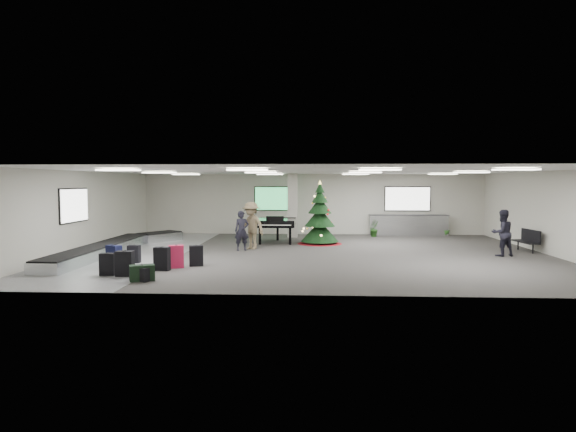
{
  "coord_description": "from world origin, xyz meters",
  "views": [
    {
      "loc": [
        -0.05,
        -18.6,
        2.76
      ],
      "look_at": [
        -1.01,
        1.0,
        1.39
      ],
      "focal_mm": 30.0,
      "sensor_mm": 36.0,
      "label": 1
    }
  ],
  "objects_px": {
    "pink_suitcase": "(176,257)",
    "bench": "(528,239)",
    "service_counter": "(408,225)",
    "potted_plant_right": "(446,229)",
    "traveler_a": "(242,231)",
    "potted_plant_left": "(375,229)",
    "baggage_carousel": "(114,247)",
    "traveler_b": "(251,226)",
    "traveler_bench": "(502,233)",
    "christmas_tree": "(320,222)",
    "grand_piano": "(276,223)"
  },
  "relations": [
    {
      "from": "pink_suitcase",
      "to": "potted_plant_left",
      "type": "bearing_deg",
      "value": 32.19
    },
    {
      "from": "grand_piano",
      "to": "traveler_a",
      "type": "height_order",
      "value": "traveler_a"
    },
    {
      "from": "baggage_carousel",
      "to": "potted_plant_right",
      "type": "bearing_deg",
      "value": 24.09
    },
    {
      "from": "bench",
      "to": "traveler_a",
      "type": "height_order",
      "value": "traveler_a"
    },
    {
      "from": "service_counter",
      "to": "pink_suitcase",
      "type": "xyz_separation_m",
      "value": [
        -9.41,
        -10.06,
        -0.18
      ]
    },
    {
      "from": "christmas_tree",
      "to": "service_counter",
      "type": "bearing_deg",
      "value": 38.2
    },
    {
      "from": "traveler_b",
      "to": "bench",
      "type": "bearing_deg",
      "value": 32.47
    },
    {
      "from": "service_counter",
      "to": "traveler_bench",
      "type": "relative_size",
      "value": 2.32
    },
    {
      "from": "pink_suitcase",
      "to": "traveler_bench",
      "type": "relative_size",
      "value": 0.43
    },
    {
      "from": "pink_suitcase",
      "to": "grand_piano",
      "type": "relative_size",
      "value": 0.34
    },
    {
      "from": "baggage_carousel",
      "to": "bench",
      "type": "distance_m",
      "value": 16.47
    },
    {
      "from": "pink_suitcase",
      "to": "traveler_b",
      "type": "bearing_deg",
      "value": 48.7
    },
    {
      "from": "service_counter",
      "to": "pink_suitcase",
      "type": "distance_m",
      "value": 13.77
    },
    {
      "from": "service_counter",
      "to": "christmas_tree",
      "type": "distance_m",
      "value": 5.96
    },
    {
      "from": "potted_plant_right",
      "to": "christmas_tree",
      "type": "bearing_deg",
      "value": -151.72
    },
    {
      "from": "traveler_b",
      "to": "potted_plant_right",
      "type": "distance_m",
      "value": 10.88
    },
    {
      "from": "potted_plant_left",
      "to": "potted_plant_right",
      "type": "bearing_deg",
      "value": 9.7
    },
    {
      "from": "service_counter",
      "to": "bench",
      "type": "height_order",
      "value": "service_counter"
    },
    {
      "from": "grand_piano",
      "to": "potted_plant_right",
      "type": "distance_m",
      "value": 9.15
    },
    {
      "from": "baggage_carousel",
      "to": "service_counter",
      "type": "relative_size",
      "value": 2.4
    },
    {
      "from": "grand_piano",
      "to": "potted_plant_right",
      "type": "xyz_separation_m",
      "value": [
        8.55,
        3.23,
        -0.54
      ]
    },
    {
      "from": "traveler_b",
      "to": "traveler_bench",
      "type": "xyz_separation_m",
      "value": [
        9.61,
        -1.44,
        -0.1
      ]
    },
    {
      "from": "potted_plant_left",
      "to": "baggage_carousel",
      "type": "bearing_deg",
      "value": -151.61
    },
    {
      "from": "traveler_a",
      "to": "traveler_b",
      "type": "xyz_separation_m",
      "value": [
        0.34,
        0.43,
        0.17
      ]
    },
    {
      "from": "grand_piano",
      "to": "traveler_bench",
      "type": "height_order",
      "value": "traveler_bench"
    },
    {
      "from": "pink_suitcase",
      "to": "potted_plant_right",
      "type": "xyz_separation_m",
      "value": [
        11.3,
        9.91,
        -0.0
      ]
    },
    {
      "from": "service_counter",
      "to": "potted_plant_right",
      "type": "relative_size",
      "value": 5.55
    },
    {
      "from": "traveler_bench",
      "to": "potted_plant_right",
      "type": "bearing_deg",
      "value": -103.01
    },
    {
      "from": "traveler_bench",
      "to": "traveler_b",
      "type": "bearing_deg",
      "value": -23.19
    },
    {
      "from": "christmas_tree",
      "to": "grand_piano",
      "type": "relative_size",
      "value": 1.29
    },
    {
      "from": "service_counter",
      "to": "potted_plant_right",
      "type": "height_order",
      "value": "service_counter"
    },
    {
      "from": "service_counter",
      "to": "pink_suitcase",
      "type": "height_order",
      "value": "service_counter"
    },
    {
      "from": "baggage_carousel",
      "to": "traveler_b",
      "type": "relative_size",
      "value": 4.97
    },
    {
      "from": "grand_piano",
      "to": "bench",
      "type": "distance_m",
      "value": 10.53
    },
    {
      "from": "service_counter",
      "to": "potted_plant_left",
      "type": "relative_size",
      "value": 4.92
    },
    {
      "from": "traveler_a",
      "to": "potted_plant_right",
      "type": "bearing_deg",
      "value": 11.58
    },
    {
      "from": "bench",
      "to": "traveler_a",
      "type": "bearing_deg",
      "value": 176.32
    },
    {
      "from": "grand_piano",
      "to": "potted_plant_left",
      "type": "xyz_separation_m",
      "value": [
        4.82,
        2.59,
        -0.49
      ]
    },
    {
      "from": "service_counter",
      "to": "bench",
      "type": "relative_size",
      "value": 2.84
    },
    {
      "from": "service_counter",
      "to": "traveler_bench",
      "type": "height_order",
      "value": "traveler_bench"
    },
    {
      "from": "baggage_carousel",
      "to": "bench",
      "type": "xyz_separation_m",
      "value": [
        16.43,
        0.99,
        0.28
      ]
    },
    {
      "from": "baggage_carousel",
      "to": "traveler_bench",
      "type": "distance_m",
      "value": 14.94
    },
    {
      "from": "potted_plant_right",
      "to": "pink_suitcase",
      "type": "bearing_deg",
      "value": -138.75
    },
    {
      "from": "grand_piano",
      "to": "bench",
      "type": "height_order",
      "value": "grand_piano"
    },
    {
      "from": "traveler_b",
      "to": "potted_plant_left",
      "type": "height_order",
      "value": "traveler_b"
    },
    {
      "from": "christmas_tree",
      "to": "potted_plant_right",
      "type": "height_order",
      "value": "christmas_tree"
    },
    {
      "from": "traveler_b",
      "to": "potted_plant_left",
      "type": "distance_m",
      "value": 7.45
    },
    {
      "from": "christmas_tree",
      "to": "traveler_b",
      "type": "xyz_separation_m",
      "value": [
        -2.86,
        -1.89,
        -0.0
      ]
    },
    {
      "from": "christmas_tree",
      "to": "potted_plant_left",
      "type": "distance_m",
      "value": 4.09
    },
    {
      "from": "pink_suitcase",
      "to": "bench",
      "type": "xyz_separation_m",
      "value": [
        13.0,
        4.32,
        0.13
      ]
    }
  ]
}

